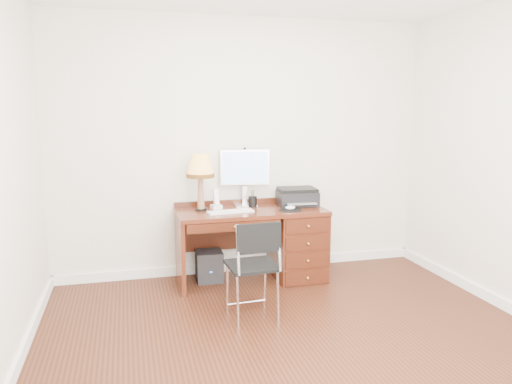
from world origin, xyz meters
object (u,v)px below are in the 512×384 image
object	(u,v)px
leg_lamp	(200,169)
equipment_box	(209,266)
monitor	(245,170)
phone	(216,203)
chair	(254,260)
desk	(281,239)
printer	(297,196)

from	to	relation	value
leg_lamp	equipment_box	size ratio (longest dim) A/B	1.82
monitor	phone	xyz separation A→B (m)	(-0.33, -0.13, -0.31)
equipment_box	chair	bearing A→B (deg)	-76.57
monitor	equipment_box	size ratio (longest dim) A/B	1.89
monitor	phone	size ratio (longest dim) A/B	2.82
monitor	leg_lamp	world-z (taller)	monitor
desk	equipment_box	xyz separation A→B (m)	(-0.75, 0.09, -0.26)
equipment_box	desk	bearing A→B (deg)	-4.42
desk	chair	distance (m)	1.12
printer	desk	bearing A→B (deg)	-148.03
phone	monitor	bearing A→B (deg)	7.80
desk	leg_lamp	world-z (taller)	leg_lamp
chair	monitor	bearing A→B (deg)	77.46
equipment_box	printer	bearing A→B (deg)	3.85
printer	equipment_box	world-z (taller)	printer
printer	leg_lamp	xyz separation A→B (m)	(-1.04, -0.04, 0.33)
equipment_box	phone	bearing A→B (deg)	11.13
leg_lamp	monitor	bearing A→B (deg)	17.55
chair	printer	bearing A→B (deg)	52.37
leg_lamp	chair	size ratio (longest dim) A/B	0.66
phone	chair	xyz separation A→B (m)	(0.12, -1.07, -0.29)
monitor	equipment_box	xyz separation A→B (m)	(-0.41, -0.14, -0.97)
monitor	equipment_box	distance (m)	1.06
desk	leg_lamp	distance (m)	1.12
desk	leg_lamp	bearing A→B (deg)	174.67
desk	leg_lamp	xyz separation A→B (m)	(-0.82, 0.08, 0.75)
printer	leg_lamp	bearing A→B (deg)	-173.87
phone	chair	size ratio (longest dim) A/B	0.24
desk	chair	bearing A→B (deg)	-119.15
monitor	chair	world-z (taller)	monitor
leg_lamp	chair	xyz separation A→B (m)	(0.28, -1.05, -0.64)
leg_lamp	chair	bearing A→B (deg)	-74.91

